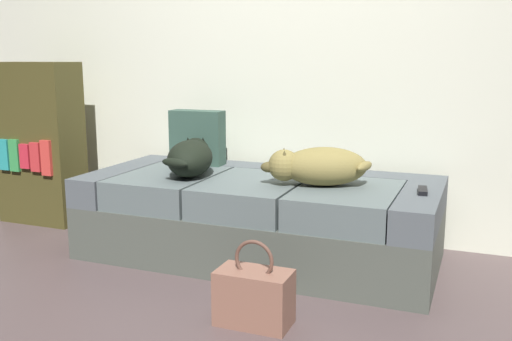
{
  "coord_description": "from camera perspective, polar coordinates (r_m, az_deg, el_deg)",
  "views": [
    {
      "loc": [
        1.16,
        -1.99,
        1.13
      ],
      "look_at": [
        0.0,
        0.92,
        0.51
      ],
      "focal_mm": 40.49,
      "sensor_mm": 36.0,
      "label": 1
    }
  ],
  "objects": [
    {
      "name": "tv_remote",
      "position": [
        3.01,
        16.15,
        -1.92
      ],
      "size": [
        0.06,
        0.15,
        0.02
      ],
      "primitive_type": "cube",
      "rotation": [
        0.0,
        0.0,
        0.12
      ],
      "color": "black",
      "rests_on": "couch"
    },
    {
      "name": "dog_dark",
      "position": [
        3.34,
        -6.44,
        1.33
      ],
      "size": [
        0.38,
        0.58,
        0.2
      ],
      "color": "black",
      "rests_on": "couch"
    },
    {
      "name": "back_wall",
      "position": [
        3.73,
        3.7,
        15.25
      ],
      "size": [
        6.4,
        0.1,
        2.8
      ],
      "primitive_type": "cube",
      "color": "beige",
      "rests_on": "ground"
    },
    {
      "name": "handbag",
      "position": [
        2.53,
        -0.2,
        -12.32
      ],
      "size": [
        0.32,
        0.18,
        0.38
      ],
      "color": "#855947",
      "rests_on": "ground"
    },
    {
      "name": "bookshelf",
      "position": [
        4.24,
        -20.54,
        2.54
      ],
      "size": [
        0.56,
        0.3,
        1.1
      ],
      "color": "#423C1B",
      "rests_on": "ground"
    },
    {
      "name": "throw_pillow",
      "position": [
        3.65,
        -5.81,
        3.26
      ],
      "size": [
        0.34,
        0.13,
        0.34
      ],
      "primitive_type": "cube",
      "rotation": [
        0.0,
        0.0,
        0.03
      ],
      "color": "#304A3F",
      "rests_on": "couch"
    },
    {
      "name": "dog_tan",
      "position": [
        3.05,
        6.1,
        0.43
      ],
      "size": [
        0.58,
        0.39,
        0.2
      ],
      "color": "olive",
      "rests_on": "couch"
    },
    {
      "name": "ground_plane",
      "position": [
        2.57,
        -7.88,
        -15.1
      ],
      "size": [
        10.0,
        10.0,
        0.0
      ],
      "primitive_type": "plane",
      "color": "#514142"
    },
    {
      "name": "couch",
      "position": [
        3.31,
        0.33,
        -4.67
      ],
      "size": [
        1.98,
        0.89,
        0.46
      ],
      "color": "#484D45",
      "rests_on": "ground"
    }
  ]
}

